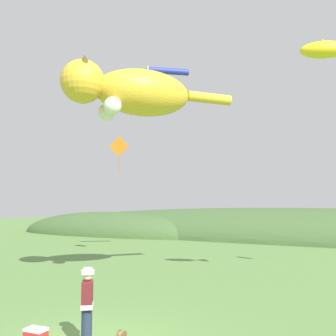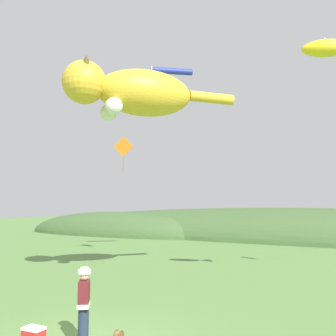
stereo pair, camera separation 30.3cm
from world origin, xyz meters
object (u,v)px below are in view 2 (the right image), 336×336
at_px(picnic_cooler, 34,335).
at_px(kite_tube_streamer, 171,71).
at_px(festival_attendant, 84,304).
at_px(kite_diamond_orange, 123,147).
at_px(kite_spool, 119,335).
at_px(kite_fish_windsock, 334,47).
at_px(kite_giant_cat, 132,92).

height_order(picnic_cooler, kite_tube_streamer, kite_tube_streamer).
xyz_separation_m(festival_attendant, kite_diamond_orange, (-6.92, 11.35, 5.60)).
xyz_separation_m(festival_attendant, kite_tube_streamer, (-3.87, 11.67, 9.82)).
height_order(festival_attendant, kite_spool, festival_attendant).
xyz_separation_m(kite_fish_windsock, kite_tube_streamer, (-8.85, 4.58, 2.11)).
height_order(kite_fish_windsock, kite_tube_streamer, kite_tube_streamer).
bearing_deg(kite_tube_streamer, kite_spool, -68.46).
distance_m(picnic_cooler, kite_fish_windsock, 12.85).
distance_m(kite_spool, picnic_cooler, 1.98).
relative_size(kite_fish_windsock, kite_tube_streamer, 1.09).
height_order(kite_giant_cat, kite_fish_windsock, kite_fish_windsock).
height_order(kite_spool, kite_fish_windsock, kite_fish_windsock).
xyz_separation_m(festival_attendant, picnic_cooler, (-1.22, -0.32, -0.77)).
bearing_deg(kite_diamond_orange, picnic_cooler, -63.94).
bearing_deg(kite_giant_cat, kite_fish_windsock, 12.70).
bearing_deg(picnic_cooler, kite_giant_cat, 101.29).
xyz_separation_m(kite_tube_streamer, kite_diamond_orange, (-3.05, -0.32, -4.22)).
relative_size(kite_giant_cat, kite_diamond_orange, 2.72).
height_order(kite_spool, kite_diamond_orange, kite_diamond_orange).
xyz_separation_m(picnic_cooler, kite_giant_cat, (-1.15, 5.75, 7.49)).
relative_size(kite_giant_cat, kite_tube_streamer, 2.69).
height_order(festival_attendant, picnic_cooler, festival_attendant).
bearing_deg(kite_giant_cat, picnic_cooler, -78.71).
bearing_deg(kite_fish_windsock, kite_tube_streamer, 152.65).
height_order(festival_attendant, kite_tube_streamer, kite_tube_streamer).
bearing_deg(festival_attendant, kite_giant_cat, 113.52).
relative_size(festival_attendant, kite_fish_windsock, 0.75).
relative_size(kite_spool, kite_giant_cat, 0.04).
bearing_deg(festival_attendant, kite_fish_windsock, 54.92).
relative_size(picnic_cooler, kite_fish_windsock, 0.22).
bearing_deg(kite_spool, picnic_cooler, -146.10).
xyz_separation_m(kite_fish_windsock, kite_diamond_orange, (-11.90, 4.26, -2.11)).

